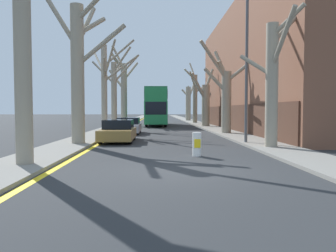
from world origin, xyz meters
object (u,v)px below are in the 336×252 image
object	(u,v)px
street_tree_left_4	(123,89)
lamp_post	(245,53)
street_tree_right_2	(205,102)
street_tree_right_1	(226,94)
street_tree_left_0	(22,30)
traffic_bollard	(197,144)
street_tree_right_3	(195,96)
parked_car_1	(128,126)
double_decker_bus	(156,105)
parked_car_0	(118,131)
street_tree_left_2	(106,84)
street_tree_right_0	(274,76)
street_tree_right_4	(188,102)
street_tree_left_3	(115,91)
street_tree_left_1	(80,65)

from	to	relation	value
street_tree_left_4	lamp_post	bearing A→B (deg)	-68.51
street_tree_right_2	street_tree_right_1	bearing A→B (deg)	-90.17
street_tree_left_0	traffic_bollard	bearing A→B (deg)	22.34
street_tree_right_1	street_tree_right_3	size ratio (longest dim) A/B	0.80
street_tree_left_0	parked_car_1	distance (m)	15.99
street_tree_right_1	lamp_post	distance (m)	7.65
street_tree_left_4	double_decker_bus	distance (m)	4.39
street_tree_right_3	double_decker_bus	world-z (taller)	street_tree_right_3
parked_car_0	traffic_bollard	distance (m)	7.38
street_tree_left_0	traffic_bollard	size ratio (longest dim) A/B	9.92
street_tree_right_3	parked_car_0	world-z (taller)	street_tree_right_3
street_tree_left_0	parked_car_1	xyz separation A→B (m)	(1.97, 15.41, -3.77)
street_tree_left_2	street_tree_right_0	world-z (taller)	street_tree_right_0
street_tree_right_4	traffic_bollard	world-z (taller)	street_tree_right_4
street_tree_right_0	street_tree_right_2	xyz separation A→B (m)	(-0.20, 20.82, -0.72)
street_tree_left_3	double_decker_bus	bearing A→B (deg)	64.95
street_tree_left_2	lamp_post	world-z (taller)	lamp_post
street_tree_right_4	street_tree_right_3	bearing A→B (deg)	-90.22
street_tree_left_2	street_tree_right_2	size ratio (longest dim) A/B	1.10
street_tree_right_3	street_tree_right_4	size ratio (longest dim) A/B	1.37
street_tree_left_1	street_tree_left_0	bearing A→B (deg)	-92.04
parked_car_1	street_tree_left_1	bearing A→B (deg)	-101.19
parked_car_0	street_tree_right_0	bearing A→B (deg)	-26.91
street_tree_left_2	traffic_bollard	bearing A→B (deg)	-65.68
street_tree_right_0	lamp_post	distance (m)	2.73
street_tree_right_4	parked_car_0	xyz separation A→B (m)	(-7.70, -37.61, -2.62)
street_tree_left_0	parked_car_0	distance (m)	9.66
street_tree_left_1	street_tree_right_1	world-z (taller)	street_tree_left_1
street_tree_right_2	street_tree_right_4	size ratio (longest dim) A/B	1.01
street_tree_left_4	street_tree_right_1	xyz separation A→B (m)	(9.36, -14.96, -1.28)
street_tree_right_3	street_tree_left_0	bearing A→B (deg)	-105.07
street_tree_left_2	double_decker_bus	bearing A→B (deg)	75.77
street_tree_right_3	street_tree_right_4	world-z (taller)	street_tree_right_3
parked_car_0	street_tree_right_1	bearing A→B (deg)	36.81
street_tree_right_0	double_decker_bus	bearing A→B (deg)	102.76
street_tree_left_3	street_tree_right_0	world-z (taller)	street_tree_left_3
street_tree_left_2	street_tree_left_4	bearing A→B (deg)	90.61
street_tree_left_0	street_tree_left_3	size ratio (longest dim) A/B	1.23
street_tree_left_0	double_decker_bus	xyz separation A→B (m)	(4.12, 29.61, -1.89)
street_tree_left_2	street_tree_left_4	xyz separation A→B (m)	(-0.16, 14.64, 0.51)
street_tree_left_3	street_tree_right_3	size ratio (longest dim) A/B	0.88
street_tree_right_1	street_tree_right_3	distance (m)	21.44
double_decker_bus	traffic_bollard	world-z (taller)	double_decker_bus
street_tree_right_2	street_tree_right_3	distance (m)	10.27
street_tree_left_4	street_tree_right_1	size ratio (longest dim) A/B	1.36
street_tree_left_4	street_tree_left_3	bearing A→B (deg)	-90.03
street_tree_right_2	traffic_bollard	size ratio (longest dim) A/B	6.79
street_tree_left_1	traffic_bollard	size ratio (longest dim) A/B	8.86
street_tree_left_4	street_tree_right_1	world-z (taller)	street_tree_left_4
street_tree_right_0	parked_car_0	xyz separation A→B (m)	(-7.78, 3.95, -2.85)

